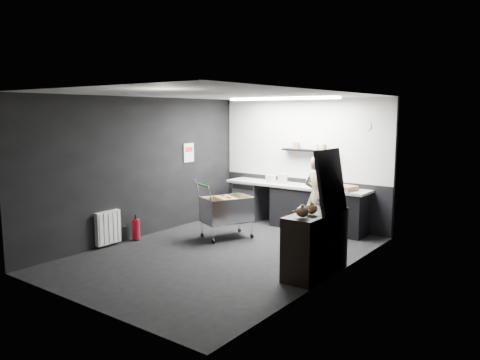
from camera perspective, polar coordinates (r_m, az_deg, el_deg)
The scene contains 22 objects.
floor at distance 8.14m, azimuth -2.06°, elevation -8.96°, with size 5.50×5.50×0.00m, color black.
ceiling at distance 7.78m, azimuth -2.16°, elevation 10.41°, with size 5.50×5.50×0.00m, color silver.
wall_back at distance 10.12m, azimuth 7.69°, elevation 2.18°, with size 5.50×5.50×0.00m, color black.
wall_front at distance 5.98m, azimuth -18.84°, elevation -2.36°, with size 5.50×5.50×0.00m, color black.
wall_left at distance 9.22m, azimuth -11.85°, elevation 1.49°, with size 5.50×5.50×0.00m, color black.
wall_right at distance 6.79m, azimuth 11.18°, elevation -0.86°, with size 5.50×5.50×0.00m, color black.
kitchen_wall_panel at distance 10.06m, azimuth 7.69°, elevation 5.00°, with size 3.95×0.02×1.70m, color silver.
dado_panel at distance 10.23m, azimuth 7.54°, elevation -2.57°, with size 3.95×0.02×1.00m, color black.
floating_shelf at distance 9.89m, azimuth 8.37°, elevation 3.60°, with size 1.20×0.22×0.04m, color black.
wall_clock at distance 9.44m, azimuth 15.19°, elevation 6.41°, with size 0.20×0.20×0.03m, color silver.
poster at distance 10.09m, azimuth -6.27°, elevation 3.33°, with size 0.02×0.30×0.40m, color white.
poster_red_band at distance 10.08m, azimuth -6.26°, elevation 3.72°, with size 0.01×0.22×0.10m, color red.
radiator at distance 8.79m, azimuth -15.81°, elevation -5.60°, with size 0.10×0.50×0.60m, color silver.
ceiling_strip at distance 9.29m, azimuth 5.11°, elevation 9.84°, with size 2.40×0.20×0.04m, color white.
prep_counter at distance 9.91m, azimuth 7.35°, elevation -3.17°, with size 3.20×0.61×0.90m.
person at distance 9.16m, azimuth 9.39°, elevation -1.98°, with size 0.58×0.38×1.59m, color beige.
shopping_cart at distance 9.01m, azimuth -1.63°, elevation -3.86°, with size 0.97×1.22×1.08m.
sideboard at distance 7.10m, azimuth 9.41°, elevation -6.64°, with size 0.54×1.26×1.88m.
fire_extinguisher at distance 9.10m, azimuth -12.54°, elevation -5.79°, with size 0.14×0.14×0.47m.
cardboard_box at distance 9.34m, azimuth 12.49°, elevation -0.94°, with size 0.47×0.35×0.09m, color #8B654A.
pink_tub at distance 10.03m, azimuth 5.20°, elevation 0.16°, with size 0.20×0.20×0.20m, color beige.
white_container at distance 10.14m, azimuth 3.75°, elevation 0.14°, with size 0.18×0.14×0.16m, color silver.
Camera 1 is at (4.87, -6.06, 2.40)m, focal length 35.00 mm.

